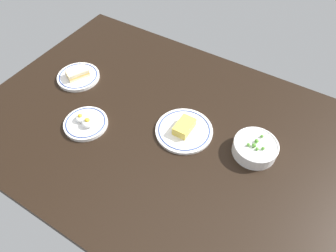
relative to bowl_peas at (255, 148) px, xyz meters
The scene contains 5 objects.
dining_table 33.37cm from the bowl_peas, 12.46° to the left, with size 152.79×102.77×4.00cm, color black.
bowl_peas is the anchor object (origin of this frame).
plate_eggs 64.65cm from the bowl_peas, 19.87° to the left, with size 17.09×17.09×5.13cm.
plate_sandwich 82.03cm from the bowl_peas, ahead, with size 18.67×18.67×4.67cm.
plate_cheese 26.90cm from the bowl_peas, 10.36° to the left, with size 22.08×22.08×4.68cm.
Camera 1 is at (-38.60, 63.14, 95.68)cm, focal length 32.50 mm.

